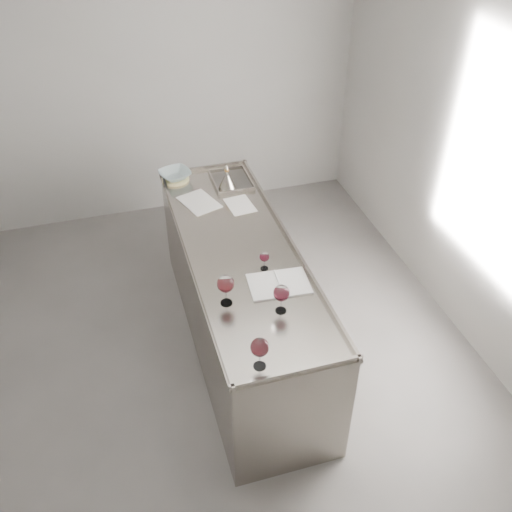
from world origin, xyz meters
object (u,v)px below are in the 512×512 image
object	(u,v)px
wine_glass_small	(264,257)
ceramic_bowl	(175,175)
wine_glass_right	(281,294)
wine_funnel	(227,182)
notebook	(279,284)
counter	(241,298)
wine_glass_left	(226,284)
wine_glass_middle	(260,348)

from	to	relation	value
wine_glass_small	ceramic_bowl	bearing A→B (deg)	105.16
wine_glass_right	wine_funnel	distance (m)	1.50
notebook	counter	bearing A→B (deg)	111.71
wine_glass_small	wine_funnel	world-z (taller)	wine_funnel
wine_glass_left	wine_funnel	distance (m)	1.38
wine_glass_small	notebook	distance (m)	0.21
wine_glass_left	counter	bearing A→B (deg)	66.18
wine_glass_right	ceramic_bowl	world-z (taller)	wine_glass_right
wine_glass_left	ceramic_bowl	bearing A→B (deg)	91.26
wine_glass_right	notebook	world-z (taller)	wine_glass_right
wine_glass_right	notebook	bearing A→B (deg)	74.23
notebook	ceramic_bowl	size ratio (longest dim) A/B	1.63
ceramic_bowl	wine_glass_middle	bearing A→B (deg)	-87.77
notebook	wine_glass_left	bearing A→B (deg)	-164.03
wine_glass_right	notebook	size ratio (longest dim) A/B	0.48
wine_glass_right	wine_funnel	xyz separation A→B (m)	(0.04, 1.50, -0.07)
counter	wine_glass_small	size ratio (longest dim) A/B	17.95
wine_funnel	wine_glass_left	bearing A→B (deg)	-104.51
wine_funnel	notebook	bearing A→B (deg)	-88.84
counter	wine_glass_small	distance (m)	0.63
counter	wine_glass_left	xyz separation A→B (m)	(-0.23, -0.52, 0.62)
wine_glass_right	ceramic_bowl	xyz separation A→B (m)	(-0.34, 1.77, -0.09)
wine_glass_middle	wine_glass_right	bearing A→B (deg)	56.99
wine_glass_left	wine_glass_small	bearing A→B (deg)	38.38
wine_glass_right	wine_glass_small	xyz separation A→B (m)	(0.03, 0.43, -0.04)
wine_glass_middle	ceramic_bowl	size ratio (longest dim) A/B	0.81
wine_glass_left	wine_glass_right	xyz separation A→B (m)	(0.30, -0.17, -0.01)
wine_glass_right	ceramic_bowl	size ratio (longest dim) A/B	0.78
wine_glass_left	notebook	size ratio (longest dim) A/B	0.52
wine_glass_small	ceramic_bowl	world-z (taller)	wine_glass_small
wine_glass_middle	wine_glass_right	size ratio (longest dim) A/B	1.04
ceramic_bowl	wine_glass_small	bearing A→B (deg)	-74.84
wine_glass_right	wine_glass_middle	bearing A→B (deg)	-123.01
notebook	ceramic_bowl	xyz separation A→B (m)	(-0.41, 1.53, 0.05)
wine_glass_left	wine_glass_small	xyz separation A→B (m)	(0.33, 0.26, -0.06)
ceramic_bowl	notebook	bearing A→B (deg)	-75.12
counter	wine_funnel	bearing A→B (deg)	82.02
wine_glass_small	notebook	xyz separation A→B (m)	(0.04, -0.19, -0.09)
wine_glass_middle	ceramic_bowl	world-z (taller)	wine_glass_middle
counter	wine_glass_middle	xyz separation A→B (m)	(-0.18, -1.08, 0.61)
counter	wine_glass_right	distance (m)	0.92
counter	notebook	xyz separation A→B (m)	(0.14, -0.45, 0.47)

